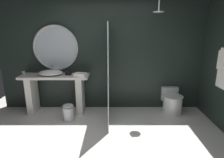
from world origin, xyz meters
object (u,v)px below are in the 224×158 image
folded_hand_towel (80,75)px  tissue_box (68,73)px  rain_shower_head (158,11)px  toilet (171,101)px  round_wall_mirror (55,48)px  vessel_sink (50,73)px  waste_bin (68,112)px  tumbler_cup (23,73)px

folded_hand_towel → tissue_box: bearing=148.8°
rain_shower_head → toilet: (0.48, 0.21, -1.97)m
tissue_box → toilet: 2.45m
tissue_box → round_wall_mirror: 0.64m
round_wall_mirror → toilet: (2.65, -0.21, -1.21)m
vessel_sink → waste_bin: bearing=-43.2°
rain_shower_head → waste_bin: 2.74m
tissue_box → rain_shower_head: rain_shower_head is taller
vessel_sink → waste_bin: vessel_sink is taller
vessel_sink → rain_shower_head: 2.61m
folded_hand_towel → round_wall_mirror: bearing=148.3°
tumbler_cup → waste_bin: tumbler_cup is taller
rain_shower_head → toilet: bearing=23.1°
toilet → vessel_sink: bearing=-179.9°
vessel_sink → round_wall_mirror: round_wall_mirror is taller
tissue_box → folded_hand_towel: (0.29, -0.18, 0.00)m
vessel_sink → folded_hand_towel: size_ratio=2.25×
rain_shower_head → round_wall_mirror: bearing=169.2°
tumbler_cup → waste_bin: 1.35m
vessel_sink → tumbler_cup: (-0.60, -0.00, -0.01)m
tumbler_cup → waste_bin: bearing=-21.5°
tissue_box → folded_hand_towel: folded_hand_towel is taller
round_wall_mirror → vessel_sink: bearing=-112.7°
vessel_sink → folded_hand_towel: (0.68, -0.15, -0.01)m
tumbler_cup → rain_shower_head: 3.15m
waste_bin → folded_hand_towel: size_ratio=1.51×
rain_shower_head → waste_bin: size_ratio=0.90×
tumbler_cup → tissue_box: tumbler_cup is taller
vessel_sink → toilet: vessel_sink is taller
tissue_box → waste_bin: (0.05, -0.44, -0.74)m
round_wall_mirror → waste_bin: (0.35, -0.63, -1.28)m
tumbler_cup → rain_shower_head: bearing=-3.9°
tumbler_cup → folded_hand_towel: (1.28, -0.15, -0.00)m
toilet → folded_hand_towel: 2.18m
vessel_sink → round_wall_mirror: (0.09, 0.22, 0.52)m
waste_bin → round_wall_mirror: bearing=119.1°
waste_bin → rain_shower_head: bearing=6.8°
round_wall_mirror → waste_bin: round_wall_mirror is taller
vessel_sink → toilet: 2.83m
vessel_sink → tissue_box: 0.39m
tissue_box → rain_shower_head: (1.87, -0.23, 1.29)m
round_wall_mirror → folded_hand_towel: size_ratio=4.32×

